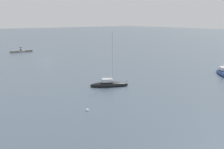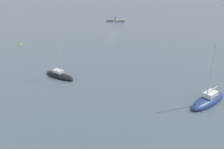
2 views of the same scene
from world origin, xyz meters
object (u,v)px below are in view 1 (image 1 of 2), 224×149
person_seated_blue_left (21,50)px  umbrella_open_black (21,47)px  sailboat_black_mid (109,84)px  mooring_buoy_mid (87,110)px  sailboat_navy_far (224,73)px

person_seated_blue_left → umbrella_open_black: (-0.00, -0.10, 0.84)m
sailboat_black_mid → person_seated_blue_left: bearing=-155.9°
umbrella_open_black → mooring_buoy_mid: 70.18m
person_seated_blue_left → mooring_buoy_mid: person_seated_blue_left is taller
person_seated_blue_left → sailboat_navy_far: 69.71m
person_seated_blue_left → sailboat_black_mid: 59.73m
mooring_buoy_mid → sailboat_black_mid: bearing=-139.3°
sailboat_black_mid → umbrella_open_black: bearing=-155.9°
sailboat_navy_far → person_seated_blue_left: bearing=-28.8°
sailboat_navy_far → sailboat_black_mid: bearing=28.6°
person_seated_blue_left → mooring_buoy_mid: (15.36, 68.36, -0.83)m
mooring_buoy_mid → umbrella_open_black: bearing=-102.6°
person_seated_blue_left → sailboat_black_mid: sailboat_black_mid is taller
sailboat_black_mid → sailboat_navy_far: size_ratio=0.98×
mooring_buoy_mid → sailboat_navy_far: bearing=-177.1°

